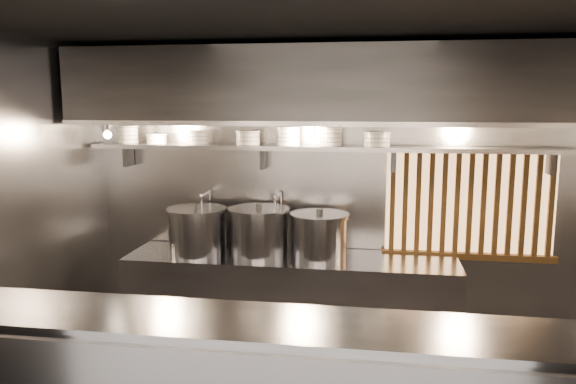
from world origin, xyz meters
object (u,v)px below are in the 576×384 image
(stock_pot_right, at_px, (319,235))
(stock_pot_mid, at_px, (197,231))
(pendant_bulb, at_px, (314,140))
(stock_pot_left, at_px, (259,231))
(heat_lamp, at_px, (105,128))

(stock_pot_right, bearing_deg, stock_pot_mid, -177.86)
(pendant_bulb, bearing_deg, stock_pot_left, -173.41)
(stock_pot_left, relative_size, stock_pot_right, 1.10)
(pendant_bulb, xyz_separation_m, stock_pot_mid, (-1.07, -0.11, -0.84))
(heat_lamp, distance_m, stock_pot_left, 1.64)
(stock_pot_left, bearing_deg, stock_pot_right, -0.83)
(heat_lamp, bearing_deg, stock_pot_left, 12.66)
(pendant_bulb, relative_size, stock_pot_right, 0.27)
(stock_pot_right, bearing_deg, pendant_bulb, 133.44)
(stock_pot_left, bearing_deg, stock_pot_mid, -174.96)
(heat_lamp, relative_size, pendant_bulb, 1.87)
(stock_pot_mid, xyz_separation_m, stock_pot_right, (1.13, 0.04, -0.01))
(stock_pot_mid, bearing_deg, heat_lamp, -161.71)
(heat_lamp, xyz_separation_m, pendant_bulb, (1.80, 0.35, -0.11))
(stock_pot_right, bearing_deg, heat_lamp, -171.31)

